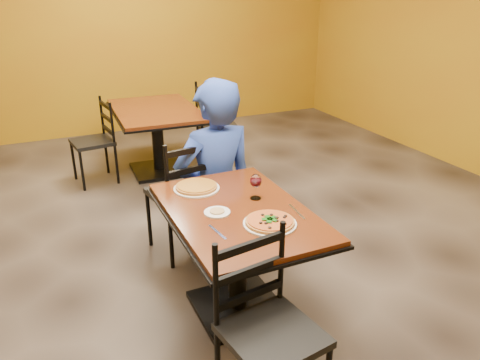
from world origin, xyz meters
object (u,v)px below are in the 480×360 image
side_plate (217,212)px  table_second (157,125)px  chair_second_right (216,124)px  plate_main (270,224)px  chair_second_left (92,143)px  diner (215,169)px  chair_main_near (272,336)px  pizza_far (197,186)px  chair_main_far (181,194)px  pizza_main (270,221)px  wine_glass (256,186)px  table_main (238,237)px  plate_far (197,188)px

side_plate → table_second: bearing=82.9°
chair_second_right → side_plate: size_ratio=6.03×
table_second → plate_main: 2.93m
table_second → chair_second_left: bearing=-180.0°
diner → chair_main_near: bearing=72.7°
plate_main → side_plate: size_ratio=1.94×
pizza_far → side_plate: pizza_far is taller
chair_main_far → pizza_far: (-0.04, -0.50, 0.27)m
pizza_main → side_plate: pizza_main is taller
chair_main_far → chair_second_left: (-0.43, 1.77, -0.05)m
chair_second_right → pizza_far: (-1.04, -2.27, 0.29)m
chair_second_right → chair_main_far: bearing=161.5°
wine_glass → diner: bearing=90.7°
table_main → pizza_main: pizza_main is taller
chair_second_right → wine_glass: chair_second_right is taller
chair_main_near → plate_far: 1.23m
table_second → plate_far: plate_far is taller
pizza_far → diner: bearing=53.6°
chair_main_far → plate_far: chair_main_far is taller
chair_second_left → chair_second_right: size_ratio=0.94×
pizza_far → wine_glass: wine_glass is taller
chair_main_near → chair_second_left: chair_main_near is taller
table_second → wine_glass: bearing=-90.6°
chair_second_left → plate_far: size_ratio=2.91×
chair_main_far → plate_far: bearing=76.1°
plate_main → plate_far: 0.68m
pizza_far → chair_main_far: bearing=85.6°
chair_second_left → chair_second_right: 1.44m
table_second → pizza_far: size_ratio=4.98×
chair_main_far → pizza_main: 1.20m
chair_main_near → pizza_main: size_ratio=3.34×
table_main → chair_second_left: (-0.52, 2.67, -0.10)m
pizza_far → side_plate: bearing=-91.0°
diner → side_plate: (-0.29, -0.78, 0.05)m
chair_main_far → pizza_far: bearing=76.1°
chair_second_right → chair_second_left: bearing=101.0°
chair_main_far → pizza_main: size_ratio=3.50×
plate_main → pizza_far: 0.68m
chair_second_left → side_plate: 2.71m
plate_main → pizza_far: bearing=108.4°
plate_main → pizza_main: 0.02m
table_main → diner: (0.16, 0.78, 0.15)m
table_second → side_plate: size_ratio=8.72×
table_main → table_second: size_ratio=0.88×
side_plate → plate_far: bearing=89.0°
table_second → pizza_main: size_ratio=4.91×
pizza_far → chair_main_near: bearing=-92.5°
pizza_main → side_plate: bearing=130.5°
chair_main_near → chair_main_far: chair_main_far is taller
pizza_main → chair_second_right: bearing=74.2°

